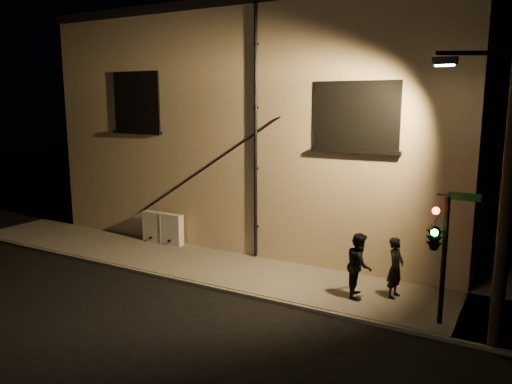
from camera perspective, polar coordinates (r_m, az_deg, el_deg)
The scene contains 8 objects.
ground at distance 14.15m, azimuth 0.45°, elevation -12.12°, with size 90.00×90.00×0.00m, color black.
sidewalk at distance 17.47m, azimuth 11.12°, elevation -7.68°, with size 21.00×16.00×0.12m.
building at distance 22.49m, azimuth 5.00°, elevation 7.75°, with size 16.20×12.23×8.80m.
utility_cabinet at distance 19.17m, azimuth -10.61°, elevation -4.05°, with size 1.76×0.30×1.16m, color beige.
pedestrian_a at distance 14.19m, azimuth 15.65°, elevation -8.32°, with size 0.61×0.40×1.68m, color black.
pedestrian_b at distance 14.01m, azimuth 11.72°, elevation -8.16°, with size 0.87×0.67×1.78m, color black.
traffic_signal at distance 12.46m, azimuth 19.84°, elevation -4.77°, with size 1.13×1.87×3.24m.
streetlamp_pole at distance 11.71m, azimuth 26.40°, elevation 0.83°, with size 2.02×1.38×6.91m.
Camera 1 is at (6.36, -11.42, 5.41)m, focal length 35.00 mm.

